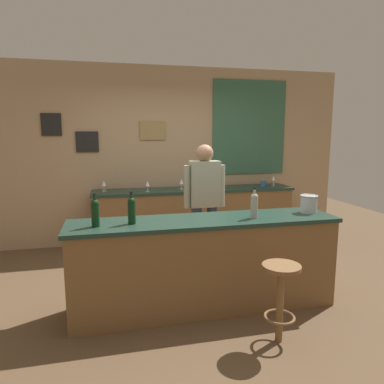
% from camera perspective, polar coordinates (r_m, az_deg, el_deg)
% --- Properties ---
extents(ground_plane, '(10.00, 10.00, 0.00)m').
position_cam_1_polar(ground_plane, '(4.16, 0.50, -15.49)').
color(ground_plane, brown).
extents(back_wall, '(6.00, 0.09, 2.80)m').
position_cam_1_polar(back_wall, '(5.78, -3.88, 6.08)').
color(back_wall, tan).
rests_on(back_wall, ground_plane).
extents(bar_counter, '(2.65, 0.60, 0.92)m').
position_cam_1_polar(bar_counter, '(3.62, 2.06, -11.42)').
color(bar_counter, brown).
rests_on(bar_counter, ground_plane).
extents(side_counter, '(3.14, 0.56, 0.90)m').
position_cam_1_polar(side_counter, '(5.62, 0.43, -3.98)').
color(side_counter, brown).
rests_on(side_counter, ground_plane).
extents(bartender, '(0.52, 0.21, 1.62)m').
position_cam_1_polar(bartender, '(4.37, 2.02, -1.32)').
color(bartender, '#384766').
rests_on(bartender, ground_plane).
extents(bar_stool, '(0.32, 0.32, 0.68)m').
position_cam_1_polar(bar_stool, '(3.14, 14.06, -15.06)').
color(bar_stool, brown).
rests_on(bar_stool, ground_plane).
extents(wine_bottle_a, '(0.07, 0.07, 0.31)m').
position_cam_1_polar(wine_bottle_a, '(3.28, -15.31, -3.10)').
color(wine_bottle_a, black).
rests_on(wine_bottle_a, bar_counter).
extents(wine_bottle_b, '(0.07, 0.07, 0.31)m').
position_cam_1_polar(wine_bottle_b, '(3.31, -9.69, -2.78)').
color(wine_bottle_b, black).
rests_on(wine_bottle_b, bar_counter).
extents(wine_bottle_c, '(0.07, 0.07, 0.31)m').
position_cam_1_polar(wine_bottle_c, '(3.54, 9.98, -2.01)').
color(wine_bottle_c, '#999E99').
rests_on(wine_bottle_c, bar_counter).
extents(ice_bucket, '(0.19, 0.19, 0.19)m').
position_cam_1_polar(ice_bucket, '(3.94, 18.28, -1.75)').
color(ice_bucket, '#B7BABF').
rests_on(ice_bucket, bar_counter).
extents(wine_glass_a, '(0.07, 0.07, 0.16)m').
position_cam_1_polar(wine_glass_a, '(5.43, -14.01, 1.27)').
color(wine_glass_a, silver).
rests_on(wine_glass_a, side_counter).
extents(wine_glass_b, '(0.07, 0.07, 0.16)m').
position_cam_1_polar(wine_glass_b, '(5.30, -7.17, 1.28)').
color(wine_glass_b, silver).
rests_on(wine_glass_b, side_counter).
extents(wine_glass_c, '(0.07, 0.07, 0.16)m').
position_cam_1_polar(wine_glass_c, '(5.48, -1.70, 1.62)').
color(wine_glass_c, silver).
rests_on(wine_glass_c, side_counter).
extents(wine_glass_d, '(0.07, 0.07, 0.16)m').
position_cam_1_polar(wine_glass_d, '(6.05, 12.98, 2.11)').
color(wine_glass_d, silver).
rests_on(wine_glass_d, side_counter).
extents(coffee_mug, '(0.12, 0.08, 0.09)m').
position_cam_1_polar(coffee_mug, '(5.84, 11.38, 1.29)').
color(coffee_mug, '#336699').
rests_on(coffee_mug, side_counter).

